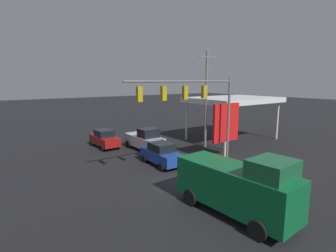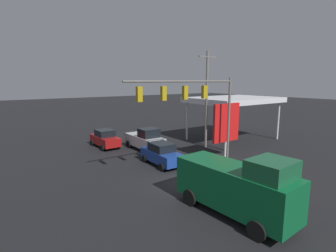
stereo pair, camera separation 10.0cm
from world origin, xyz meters
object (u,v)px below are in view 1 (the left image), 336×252
utility_pole (206,98)px  price_sign (226,123)px  sedan_far (104,139)px  pickup_parked (145,140)px  traffic_signal_assembly (194,100)px  delivery_truck (237,186)px  sedan_waiting (161,154)px

utility_pole → price_sign: utility_pole is taller
sedan_far → pickup_parked: pickup_parked is taller
utility_pole → pickup_parked: bearing=-24.1°
traffic_signal_assembly → price_sign: (-4.86, -1.04, -2.39)m
delivery_truck → sedan_far: 18.28m
traffic_signal_assembly → price_sign: bearing=-167.9°
pickup_parked → traffic_signal_assembly: bearing=-3.1°
utility_pole → delivery_truck: (9.05, 11.88, -3.73)m
traffic_signal_assembly → sedan_far: bearing=-77.8°
utility_pole → price_sign: 5.09m
traffic_signal_assembly → sedan_far: (2.54, -11.77, -4.79)m
utility_pole → sedan_waiting: (7.43, 2.32, -4.47)m
price_sign → sedan_far: size_ratio=1.17×
price_sign → delivery_truck: size_ratio=0.75×
pickup_parked → delivery_truck: bearing=-11.6°
price_sign → sedan_waiting: (5.78, -2.03, -2.39)m
utility_pole → sedan_far: utility_pole is taller
sedan_waiting → price_sign: bearing=72.2°
traffic_signal_assembly → sedan_waiting: (0.93, -3.07, -4.79)m
price_sign → pickup_parked: bearing=-58.0°
sedan_far → sedan_waiting: 8.85m
delivery_truck → sedan_far: delivery_truck is taller
traffic_signal_assembly → sedan_far: size_ratio=2.25×
delivery_truck → sedan_waiting: size_ratio=1.56×
traffic_signal_assembly → sedan_waiting: size_ratio=2.24×
price_sign → sedan_waiting: bearing=-19.3°
sedan_far → traffic_signal_assembly: bearing=10.9°
delivery_truck → sedan_far: size_ratio=1.56×
traffic_signal_assembly → delivery_truck: 8.06m
utility_pole → price_sign: bearing=69.3°
price_sign → delivery_truck: (7.40, 7.53, -1.65)m
sedan_waiting → pickup_parked: (-1.36, -5.04, 0.16)m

